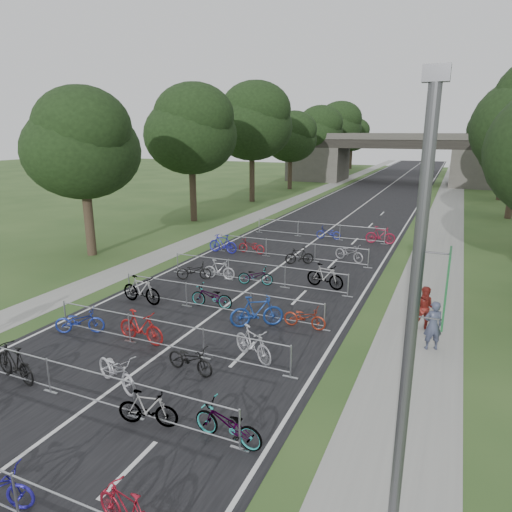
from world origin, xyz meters
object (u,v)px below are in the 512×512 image
(overpass_bridge, at_px, (395,158))
(pedestrian_b, at_px, (426,309))
(pedestrian_a, at_px, (433,326))
(lamppost, at_px, (412,342))

(overpass_bridge, height_order, pedestrian_b, overpass_bridge)
(pedestrian_a, bearing_deg, overpass_bridge, -105.76)
(pedestrian_a, relative_size, pedestrian_b, 1.01)
(lamppost, distance_m, pedestrian_b, 11.04)
(overpass_bridge, distance_m, lamppost, 63.55)
(overpass_bridge, relative_size, pedestrian_a, 17.49)
(lamppost, bearing_deg, pedestrian_b, 91.26)
(lamppost, relative_size, pedestrian_a, 4.63)
(overpass_bridge, bearing_deg, pedestrian_b, -81.23)
(overpass_bridge, bearing_deg, pedestrian_a, -81.12)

